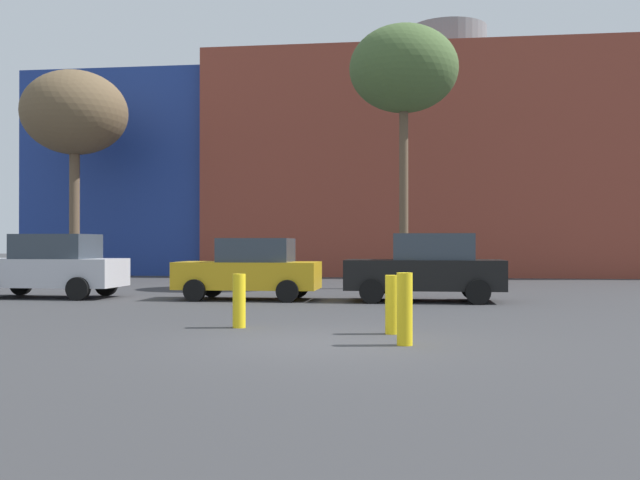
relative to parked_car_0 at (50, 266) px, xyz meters
The scene contains 10 objects.
ground_plane 12.42m from the parked_car_0, 43.28° to the right, with size 200.00×200.00×0.00m, color #38383A.
building_backdrop 23.08m from the parked_car_0, 57.34° to the left, with size 42.83×10.42×12.94m.
parked_car_0 is the anchor object (origin of this frame).
parked_car_1 5.89m from the parked_car_0, ahead, with size 3.94×1.93×1.71m.
parked_car_2 10.75m from the parked_car_0, ahead, with size 4.22×2.07×1.83m.
bare_tree_0 13.31m from the parked_car_0, 29.13° to the left, with size 3.78×3.78×9.16m.
bare_tree_1 13.38m from the parked_car_0, 112.75° to the left, with size 4.65×4.65×9.25m.
bollard_yellow_0 9.86m from the parked_car_0, 42.96° to the right, with size 0.24×0.24×0.99m, color yellow.
bollard_yellow_1 13.45m from the parked_car_0, 40.20° to the right, with size 0.24×0.24×1.11m, color yellow.
bollard_yellow_2 12.41m from the parked_car_0, 35.99° to the right, with size 0.24×0.24×1.01m, color yellow.
Camera 1 is at (1.39, -11.39, 1.54)m, focal length 41.00 mm.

